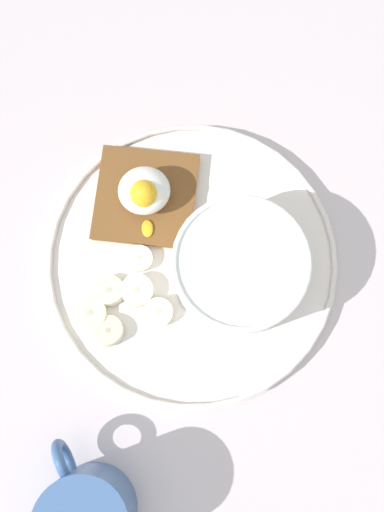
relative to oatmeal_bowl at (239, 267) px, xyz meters
The scene contains 11 objects.
ground_plane 7.11cm from the oatmeal_bowl, 23.13° to the right, with size 120.00×120.00×2.00cm, color beige.
plate 5.95cm from the oatmeal_bowl, 23.13° to the right, with size 30.83×30.83×1.60cm.
oatmeal_bowl is the anchor object (origin of this frame).
toast_slice 12.90cm from the oatmeal_bowl, 46.77° to the right, with size 12.63×12.63×1.09cm.
poached_egg 12.54cm from the oatmeal_bowl, 46.24° to the right, with size 5.45×7.21×4.14cm.
banana_slice_front 10.84cm from the oatmeal_bowl, ahead, with size 4.65×4.65×1.42cm.
banana_slice_left 13.64cm from the oatmeal_bowl, ahead, with size 3.79×3.87×1.41cm.
banana_slice_back 14.80cm from the oatmeal_bowl, 18.08° to the left, with size 3.63×3.72×1.50cm.
banana_slice_right 9.50cm from the oatmeal_bowl, 20.47° to the left, with size 4.20×4.25×1.55cm.
banana_slice_inner 10.65cm from the oatmeal_bowl, 14.60° to the right, with size 3.99×3.99×1.33cm.
banana_slice_outer 15.98cm from the oatmeal_bowl, ahead, with size 3.76×3.75×1.09cm.
Camera 1 is at (1.44, 12.48, 61.79)cm, focal length 40.00 mm.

